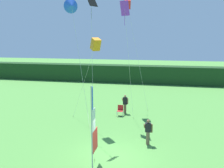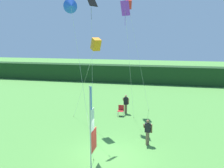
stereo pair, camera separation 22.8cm
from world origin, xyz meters
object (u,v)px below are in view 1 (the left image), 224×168
Objects in this scene: kite_blue_delta_4 at (72,6)px; kite_orange_box_5 at (96,45)px; folding_chair at (120,110)px; kite_purple_diamond_0 at (125,13)px; person_near_banner at (125,103)px; person_mid_field at (148,131)px; kite_red_box_1 at (128,5)px; banner_flag at (93,129)px; kite_black_diamond_6 at (91,6)px.

kite_blue_delta_4 is 1.33× the size of kite_orange_box_5.
kite_orange_box_5 is at bearing -111.27° from folding_chair.
person_near_banner is at bearing 96.54° from kite_purple_diamond_0.
person_mid_field is 8.76m from kite_purple_diamond_0.
kite_red_box_1 reaches higher than person_mid_field.
kite_blue_delta_4 is 3.91m from kite_orange_box_5.
kite_orange_box_5 is at bearing 150.38° from person_mid_field.
folding_chair is at bearing -113.48° from person_near_banner.
folding_chair is at bearing 75.09° from kite_blue_delta_4.
person_mid_field is (2.35, -6.04, -0.03)m from person_near_banner.
kite_orange_box_5 is (-1.36, 5.49, 3.98)m from banner_flag.
kite_purple_diamond_0 is at bearing -66.67° from folding_chair.
kite_red_box_1 is at bearing 95.54° from kite_purple_diamond_0.
person_mid_field is 0.18× the size of kite_purple_diamond_0.
kite_blue_delta_4 is (-1.83, 2.28, 6.15)m from banner_flag.
kite_purple_diamond_0 is at bearing -84.46° from kite_red_box_1.
kite_red_box_1 reaches higher than kite_purple_diamond_0.
person_near_banner is 0.18× the size of kite_purple_diamond_0.
kite_black_diamond_6 is (-1.61, -3.30, 0.15)m from kite_purple_diamond_0.
kite_blue_delta_4 is (-1.85, -8.84, -1.12)m from kite_red_box_1.
kite_blue_delta_4 is (-1.69, -6.35, 7.70)m from folding_chair.
folding_chair is at bearing 113.33° from kite_purple_diamond_0.
kite_orange_box_5 is at bearing -132.10° from kite_purple_diamond_0.
kite_red_box_1 is 1.06× the size of kite_black_diamond_6.
kite_blue_delta_4 is at bearing -104.91° from folding_chair.
kite_black_diamond_6 reaches higher than kite_orange_box_5.
kite_red_box_1 is at bearing 107.65° from person_mid_field.
kite_orange_box_5 is (-3.88, 2.20, 5.18)m from person_mid_field.
kite_orange_box_5 reaches higher than banner_flag.
person_near_banner is 1.87× the size of folding_chair.
kite_red_box_1 reaches higher than kite_black_diamond_6.
kite_blue_delta_4 reaches higher than person_mid_field.
banner_flag reaches higher than person_near_banner.
kite_black_diamond_6 is at bearing -116.05° from kite_purple_diamond_0.
kite_black_diamond_6 is at bearing -100.17° from kite_red_box_1.
kite_blue_delta_4 reaches higher than folding_chair.
person_near_banner is 0.19× the size of kite_blue_delta_4.
kite_red_box_1 is (-0.14, 1.79, 8.45)m from person_near_banner.
kite_blue_delta_4 is 1.95m from kite_black_diamond_6.
kite_black_diamond_6 is at bearing -103.62° from folding_chair.
kite_black_diamond_6 is at bearing -105.00° from person_near_banner.
kite_orange_box_5 is at bearing 81.69° from kite_blue_delta_4.
kite_red_box_1 is (-0.36, 3.70, 1.06)m from kite_purple_diamond_0.
banner_flag is at bearing -91.04° from person_near_banner.
banner_flag is 0.46× the size of kite_black_diamond_6.
kite_orange_box_5 is 0.70× the size of kite_black_diamond_6.
person_near_banner is at bearing 88.96° from banner_flag.
person_near_banner is 0.25× the size of kite_orange_box_5.
banner_flag is 6.92m from kite_orange_box_5.
kite_black_diamond_6 is (0.13, -1.37, 2.39)m from kite_orange_box_5.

